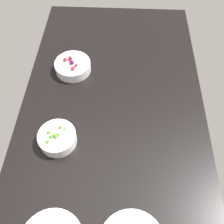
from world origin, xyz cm
name	(u,v)px	position (x,y,z in cm)	size (l,w,h in cm)	color
dining_table	(112,117)	(0.00, 0.00, 2.00)	(158.92, 83.12, 4.00)	black
bowl_berries	(73,66)	(-25.99, -20.69, 6.77)	(17.73, 17.73, 6.80)	silver
bowl_peas	(57,138)	(14.19, -21.42, 6.97)	(15.46, 15.46, 6.69)	silver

